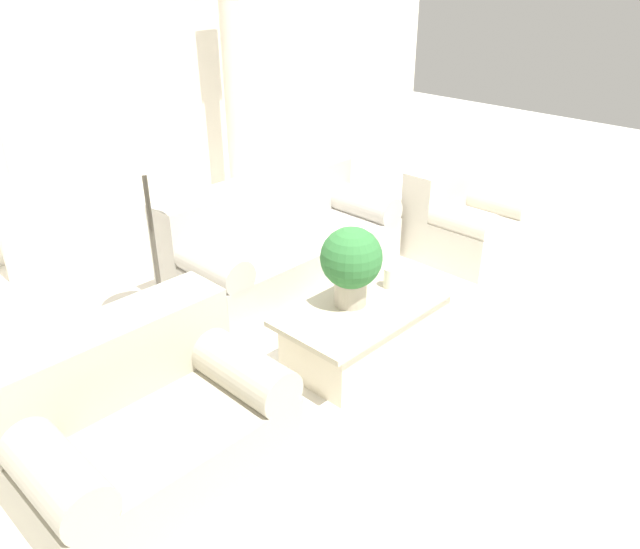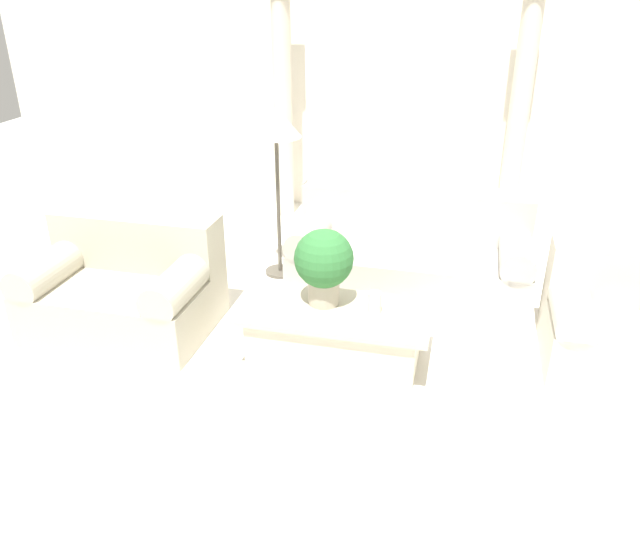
{
  "view_description": "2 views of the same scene",
  "coord_description": "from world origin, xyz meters",
  "px_view_note": "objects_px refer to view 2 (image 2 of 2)",
  "views": [
    {
      "loc": [
        -2.96,
        -2.7,
        2.58
      ],
      "look_at": [
        -0.24,
        -0.07,
        0.63
      ],
      "focal_mm": 35.0,
      "sensor_mm": 36.0,
      "label": 1
    },
    {
      "loc": [
        0.78,
        -4.11,
        2.56
      ],
      "look_at": [
        -0.18,
        -0.18,
        0.61
      ],
      "focal_mm": 35.0,
      "sensor_mm": 36.0,
      "label": 2
    }
  ],
  "objects_px": {
    "sofa_long": "(411,252)",
    "coffee_table": "(335,335)",
    "loveseat": "(127,284)",
    "potted_plant": "(324,262)",
    "floor_lamp": "(276,132)",
    "armchair": "(613,319)"
  },
  "relations": [
    {
      "from": "potted_plant",
      "to": "floor_lamp",
      "type": "bearing_deg",
      "value": 119.91
    },
    {
      "from": "loveseat",
      "to": "armchair",
      "type": "bearing_deg",
      "value": 5.03
    },
    {
      "from": "loveseat",
      "to": "floor_lamp",
      "type": "xyz_separation_m",
      "value": [
        0.9,
        1.19,
        0.99
      ]
    },
    {
      "from": "sofa_long",
      "to": "armchair",
      "type": "xyz_separation_m",
      "value": [
        1.54,
        -0.87,
        0.01
      ]
    },
    {
      "from": "sofa_long",
      "to": "floor_lamp",
      "type": "xyz_separation_m",
      "value": [
        -1.22,
        -0.0,
        1.0
      ]
    },
    {
      "from": "loveseat",
      "to": "coffee_table",
      "type": "relative_size",
      "value": 1.02
    },
    {
      "from": "loveseat",
      "to": "potted_plant",
      "type": "xyz_separation_m",
      "value": [
        1.62,
        -0.07,
        0.4
      ]
    },
    {
      "from": "loveseat",
      "to": "potted_plant",
      "type": "relative_size",
      "value": 2.45
    },
    {
      "from": "loveseat",
      "to": "potted_plant",
      "type": "height_order",
      "value": "potted_plant"
    },
    {
      "from": "coffee_table",
      "to": "armchair",
      "type": "relative_size",
      "value": 1.49
    },
    {
      "from": "coffee_table",
      "to": "potted_plant",
      "type": "distance_m",
      "value": 0.55
    },
    {
      "from": "sofa_long",
      "to": "potted_plant",
      "type": "xyz_separation_m",
      "value": [
        -0.49,
        -1.26,
        0.41
      ]
    },
    {
      "from": "coffee_table",
      "to": "armchair",
      "type": "bearing_deg",
      "value": 13.62
    },
    {
      "from": "loveseat",
      "to": "armchair",
      "type": "distance_m",
      "value": 3.67
    },
    {
      "from": "sofa_long",
      "to": "potted_plant",
      "type": "relative_size",
      "value": 3.63
    },
    {
      "from": "loveseat",
      "to": "coffee_table",
      "type": "xyz_separation_m",
      "value": [
        1.73,
        -0.14,
        -0.13
      ]
    },
    {
      "from": "floor_lamp",
      "to": "armchair",
      "type": "bearing_deg",
      "value": -17.53
    },
    {
      "from": "coffee_table",
      "to": "potted_plant",
      "type": "bearing_deg",
      "value": 143.8
    },
    {
      "from": "armchair",
      "to": "floor_lamp",
      "type": "bearing_deg",
      "value": 162.47
    },
    {
      "from": "sofa_long",
      "to": "coffee_table",
      "type": "height_order",
      "value": "sofa_long"
    },
    {
      "from": "armchair",
      "to": "sofa_long",
      "type": "bearing_deg",
      "value": 150.39
    },
    {
      "from": "coffee_table",
      "to": "sofa_long",
      "type": "bearing_deg",
      "value": 73.82
    }
  ]
}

